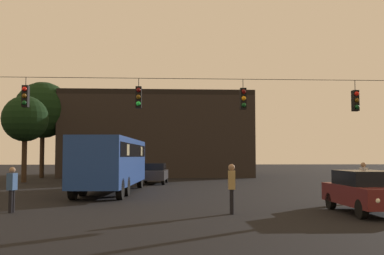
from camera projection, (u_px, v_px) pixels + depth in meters
The scene contains 11 objects.
ground_plane at pixel (184, 186), 31.52m from camera, with size 168.00×168.00×0.00m, color black.
overhead_signal_span at pixel (193, 121), 20.77m from camera, with size 22.37×0.44×6.24m.
city_bus at pixel (112, 159), 26.20m from camera, with size 3.16×11.13×3.00m.
car_near_right at pixel (366, 191), 16.70m from camera, with size 1.81×4.34×1.52m.
car_far_left at pixel (154, 173), 34.81m from camera, with size 2.12×4.44×1.52m.
pedestrian_crossing_left at pixel (232, 185), 16.54m from camera, with size 0.27×0.38×1.76m.
pedestrian_crossing_center at pixel (364, 179), 20.87m from camera, with size 0.30×0.40×1.77m.
pedestrian_crossing_right at pixel (12, 187), 16.92m from camera, with size 0.31×0.40×1.65m.
corner_building at pixel (158, 136), 49.87m from camera, with size 18.51×13.07×8.31m.
tree_left_silhouette at pixel (43, 110), 44.51m from camera, with size 5.35×5.35×9.11m.
tree_behind_building at pixel (25, 119), 36.78m from camera, with size 3.61×3.61×6.79m.
Camera 1 is at (-1.24, -7.19, 2.04)m, focal length 43.79 mm.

